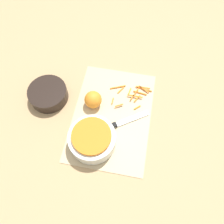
# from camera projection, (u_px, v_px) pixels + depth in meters

# --- Properties ---
(ground_plane) EXTENTS (4.00, 4.00, 0.00)m
(ground_plane) POSITION_uv_depth(u_px,v_px,m) (112.00, 116.00, 0.93)
(ground_plane) COLOR tan
(cutting_board) EXTENTS (0.47, 0.33, 0.01)m
(cutting_board) POSITION_uv_depth(u_px,v_px,m) (112.00, 115.00, 0.93)
(cutting_board) COLOR #CCB284
(cutting_board) RESTS_ON ground_plane
(bowl_speckled) EXTENTS (0.18, 0.18, 0.08)m
(bowl_speckled) POSITION_uv_depth(u_px,v_px,m) (92.00, 139.00, 0.84)
(bowl_speckled) COLOR silver
(bowl_speckled) RESTS_ON cutting_board
(bowl_dark) EXTENTS (0.17, 0.17, 0.06)m
(bowl_dark) POSITION_uv_depth(u_px,v_px,m) (48.00, 94.00, 0.95)
(bowl_dark) COLOR black
(bowl_dark) RESTS_ON ground_plane
(knife) EXTENTS (0.16, 0.22, 0.02)m
(knife) POSITION_uv_depth(u_px,v_px,m) (111.00, 127.00, 0.90)
(knife) COLOR black
(knife) RESTS_ON cutting_board
(orange_left) EXTENTS (0.07, 0.07, 0.07)m
(orange_left) POSITION_uv_depth(u_px,v_px,m) (93.00, 100.00, 0.92)
(orange_left) COLOR orange
(orange_left) RESTS_ON cutting_board
(peel_pile) EXTENTS (0.13, 0.19, 0.01)m
(peel_pile) POSITION_uv_depth(u_px,v_px,m) (133.00, 93.00, 0.97)
(peel_pile) COLOR orange
(peel_pile) RESTS_ON cutting_board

